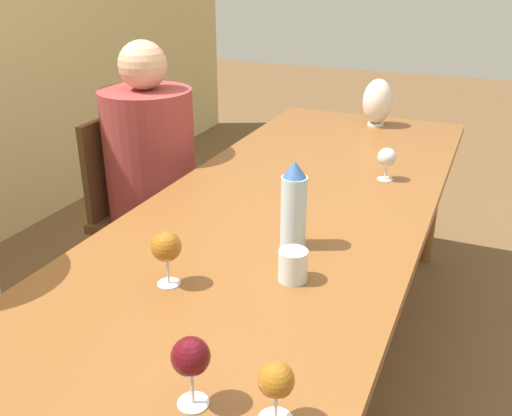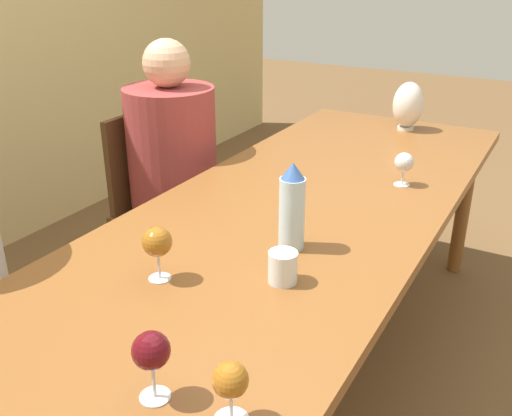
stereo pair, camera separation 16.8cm
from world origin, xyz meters
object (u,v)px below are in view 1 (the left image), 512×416
Objects in this scene: vase at (378,102)px; wine_glass_5 at (191,358)px; wine_glass_0 at (166,248)px; chair_far at (141,207)px; water_bottle at (294,206)px; wine_glass_4 at (387,158)px; wine_glass_3 at (276,382)px; person_far at (154,176)px; water_tumbler at (293,265)px.

vase is 2.09m from wine_glass_5.
chair_far is at bearing 38.45° from wine_glass_0.
water_bottle is 0.67m from wine_glass_4.
water_bottle is 0.70m from wine_glass_3.
person_far is (0.00, -0.08, 0.16)m from chair_far.
person_far is at bearing 56.55° from water_bottle.
wine_glass_4 is at bearing -3.81° from wine_glass_5.
wine_glass_0 reaches higher than wine_glass_5.
water_bottle is 2.09× the size of wine_glass_4.
wine_glass_4 is (0.83, -0.07, 0.04)m from water_tumbler.
vase is 1.57× the size of wine_glass_0.
water_bottle is 0.29× the size of chair_far.
wine_glass_4 is (1.32, 0.07, -0.00)m from wine_glass_3.
wine_glass_5 reaches higher than wine_glass_3.
wine_glass_0 is at bearing 52.10° from wine_glass_3.
wine_glass_0 is at bearing -145.05° from person_far.
chair_far is (-0.09, 1.06, -0.35)m from wine_glass_4.
water_tumbler is at bearing -2.03° from wine_glass_5.
person_far reaches higher than water_bottle.
wine_glass_0 reaches higher than water_tumbler.
wine_glass_5 is (-1.34, 0.09, 0.02)m from wine_glass_4.
wine_glass_5 is at bearing 97.40° from wine_glass_3.
wine_glass_5 is (-2.08, -0.11, -0.01)m from vase.
wine_glass_0 reaches higher than wine_glass_4.
wine_glass_0 is 0.12× the size of person_far.
vase is at bearing 7.49° from wine_glass_3.
person_far reaches higher than wine_glass_0.
wine_glass_4 is at bearing -164.95° from vase.
chair_far is (1.24, 0.98, -0.37)m from wine_glass_5.
wine_glass_0 is at bearing 146.25° from water_bottle.
water_tumbler is 0.51m from wine_glass_5.
wine_glass_4 is (-0.74, -0.20, -0.04)m from vase.
wine_glass_3 is 1.02× the size of wine_glass_4.
wine_glass_3 is (-0.34, -0.43, -0.02)m from wine_glass_0.
water_bottle is 0.21× the size of person_far.
water_bottle is at bearing 4.06° from wine_glass_5.
wine_glass_5 is at bearing -176.95° from vase.
vase is 0.77m from wine_glass_4.
vase is 0.26× the size of chair_far.
wine_glass_4 is 1.00m from person_far.
wine_glass_4 is at bearing -84.49° from person_far.
wine_glass_4 is at bearing -84.92° from chair_far.
water_bottle is 0.21m from water_tumbler.
water_bottle is 1.03m from person_far.
wine_glass_3 is 0.10× the size of person_far.
water_bottle reaches higher than wine_glass_3.
water_bottle is at bearing -123.45° from person_far.
wine_glass_4 is at bearing -11.96° from water_bottle.
wine_glass_3 is at bearing -82.60° from wine_glass_5.
chair_far is at bearing 38.10° from wine_glass_5.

